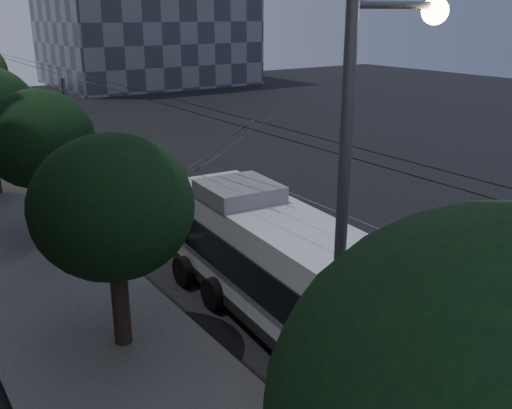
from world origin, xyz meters
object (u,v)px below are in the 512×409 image
object	(u,v)px
trolleybus	(296,278)
pickup_silver	(116,214)
car_white_c	(15,142)
streetlamp_near	(360,199)
car_white_a	(52,173)
car_white_d	(24,129)
car_white_b	(69,158)

from	to	relation	value
trolleybus	pickup_silver	distance (m)	9.89
car_white_c	streetlamp_near	world-z (taller)	streetlamp_near
pickup_silver	car_white_a	size ratio (longest dim) A/B	1.55
car_white_c	car_white_d	world-z (taller)	car_white_c
pickup_silver	car_white_a	world-z (taller)	pickup_silver
car_white_b	car_white_c	bearing A→B (deg)	86.86
streetlamp_near	car_white_d	bearing A→B (deg)	86.29
pickup_silver	car_white_b	size ratio (longest dim) A/B	1.30
car_white_d	streetlamp_near	xyz separation A→B (m)	(-2.24, -34.61, 4.65)
streetlamp_near	car_white_a	bearing A→B (deg)	88.34
trolleybus	car_white_b	bearing A→B (deg)	93.85
pickup_silver	car_white_b	xyz separation A→B (m)	(1.45, 10.76, -0.15)
trolleybus	pickup_silver	bearing A→B (deg)	101.68
trolleybus	car_white_c	size ratio (longest dim) A/B	2.67
car_white_a	streetlamp_near	distance (m)	22.64
pickup_silver	car_white_b	world-z (taller)	pickup_silver
pickup_silver	car_white_a	distance (m)	8.18
car_white_a	car_white_c	size ratio (longest dim) A/B	0.82
car_white_b	streetlamp_near	size ratio (longest dim) A/B	0.50
car_white_c	streetlamp_near	distance (m)	30.57
car_white_c	car_white_d	xyz separation A→B (m)	(1.60, 4.39, -0.07)
car_white_d	pickup_silver	bearing A→B (deg)	-75.58
car_white_a	car_white_d	world-z (taller)	car_white_d
car_white_c	car_white_d	size ratio (longest dim) A/B	1.14
car_white_a	car_white_d	xyz separation A→B (m)	(1.60, 12.47, 0.05)
car_white_d	streetlamp_near	bearing A→B (deg)	-75.28
trolleybus	car_white_a	bearing A→B (deg)	98.87
trolleybus	car_white_d	bearing A→B (deg)	94.04
car_white_a	car_white_b	distance (m)	3.04
car_white_b	trolleybus	bearing A→B (deg)	-109.92
trolleybus	car_white_d	world-z (taller)	trolleybus
car_white_c	pickup_silver	bearing A→B (deg)	-104.50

